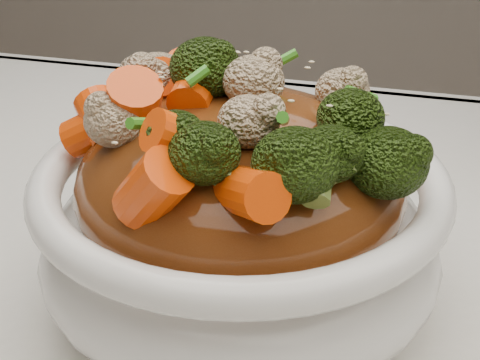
% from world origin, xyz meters
% --- Properties ---
extents(tablecloth, '(1.20, 0.80, 0.04)m').
position_xyz_m(tablecloth, '(0.00, 0.00, 0.73)').
color(tablecloth, white).
rests_on(tablecloth, dining_table).
extents(bowl, '(0.31, 0.31, 0.09)m').
position_xyz_m(bowl, '(-0.04, 0.00, 0.80)').
color(bowl, white).
rests_on(bowl, tablecloth).
extents(sauce_base, '(0.24, 0.24, 0.10)m').
position_xyz_m(sauce_base, '(-0.04, 0.00, 0.83)').
color(sauce_base, '#5D2C0F').
rests_on(sauce_base, bowl).
extents(carrots, '(0.24, 0.24, 0.06)m').
position_xyz_m(carrots, '(-0.04, 0.00, 0.90)').
color(carrots, '#FB4B08').
rests_on(carrots, sauce_base).
extents(broccoli, '(0.24, 0.24, 0.05)m').
position_xyz_m(broccoli, '(-0.04, 0.00, 0.90)').
color(broccoli, black).
rests_on(broccoli, sauce_base).
extents(cauliflower, '(0.24, 0.24, 0.04)m').
position_xyz_m(cauliflower, '(-0.04, 0.00, 0.90)').
color(cauliflower, '#D0B48E').
rests_on(cauliflower, sauce_base).
extents(scallions, '(0.18, 0.18, 0.02)m').
position_xyz_m(scallions, '(-0.04, 0.00, 0.90)').
color(scallions, '#378D20').
rests_on(scallions, sauce_base).
extents(sesame_seeds, '(0.22, 0.22, 0.01)m').
position_xyz_m(sesame_seeds, '(-0.04, 0.00, 0.90)').
color(sesame_seeds, beige).
rests_on(sesame_seeds, sauce_base).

